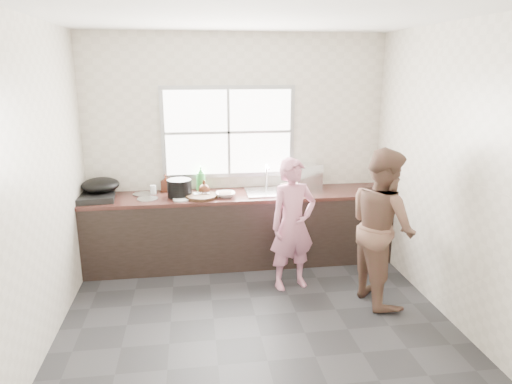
{
  "coord_description": "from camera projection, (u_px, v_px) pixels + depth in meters",
  "views": [
    {
      "loc": [
        -0.55,
        -3.87,
        2.29
      ],
      "look_at": [
        0.1,
        0.65,
        1.05
      ],
      "focal_mm": 32.0,
      "sensor_mm": 36.0,
      "label": 1
    }
  ],
  "objects": [
    {
      "name": "floor",
      "position": [
        255.0,
        316.0,
        4.37
      ],
      "size": [
        3.6,
        3.2,
        0.01
      ],
      "primitive_type": "cube",
      "color": "#262628",
      "rests_on": "ground"
    },
    {
      "name": "ceiling",
      "position": [
        255.0,
        15.0,
        3.66
      ],
      "size": [
        3.6,
        3.2,
        0.01
      ],
      "primitive_type": "cube",
      "color": "silver",
      "rests_on": "wall_back"
    },
    {
      "name": "wall_back",
      "position": [
        237.0,
        148.0,
        5.55
      ],
      "size": [
        3.6,
        0.01,
        2.7
      ],
      "primitive_type": "cube",
      "color": "beige",
      "rests_on": "ground"
    },
    {
      "name": "wall_left",
      "position": [
        40.0,
        186.0,
        3.77
      ],
      "size": [
        0.01,
        3.2,
        2.7
      ],
      "primitive_type": "cube",
      "color": "silver",
      "rests_on": "ground"
    },
    {
      "name": "wall_right",
      "position": [
        446.0,
        172.0,
        4.26
      ],
      "size": [
        0.01,
        3.2,
        2.7
      ],
      "primitive_type": "cube",
      "color": "beige",
      "rests_on": "ground"
    },
    {
      "name": "wall_front",
      "position": [
        296.0,
        247.0,
        2.48
      ],
      "size": [
        3.6,
        0.01,
        2.7
      ],
      "primitive_type": "cube",
      "color": "beige",
      "rests_on": "ground"
    },
    {
      "name": "cabinet",
      "position": [
        240.0,
        230.0,
        5.5
      ],
      "size": [
        3.6,
        0.62,
        0.82
      ],
      "primitive_type": "cube",
      "color": "black",
      "rests_on": "floor"
    },
    {
      "name": "countertop",
      "position": [
        240.0,
        195.0,
        5.38
      ],
      "size": [
        3.6,
        0.64,
        0.04
      ],
      "primitive_type": "cube",
      "color": "#321914",
      "rests_on": "cabinet"
    },
    {
      "name": "sink",
      "position": [
        269.0,
        192.0,
        5.42
      ],
      "size": [
        0.55,
        0.45,
        0.02
      ],
      "primitive_type": "cube",
      "color": "silver",
      "rests_on": "countertop"
    },
    {
      "name": "faucet",
      "position": [
        267.0,
        177.0,
        5.58
      ],
      "size": [
        0.02,
        0.02,
        0.3
      ],
      "primitive_type": "cylinder",
      "color": "silver",
      "rests_on": "countertop"
    },
    {
      "name": "window_frame",
      "position": [
        228.0,
        132.0,
        5.47
      ],
      "size": [
        1.6,
        0.05,
        1.1
      ],
      "primitive_type": "cube",
      "color": "#9EA0A5",
      "rests_on": "wall_back"
    },
    {
      "name": "window_glazing",
      "position": [
        229.0,
        132.0,
        5.45
      ],
      "size": [
        1.5,
        0.01,
        1.0
      ],
      "primitive_type": "cube",
      "color": "white",
      "rests_on": "window_frame"
    },
    {
      "name": "woman",
      "position": [
        293.0,
        229.0,
        4.8
      ],
      "size": [
        0.55,
        0.43,
        1.32
      ],
      "primitive_type": "imported",
      "rotation": [
        0.0,
        0.0,
        0.25
      ],
      "color": "#CC7A95",
      "rests_on": "floor"
    },
    {
      "name": "person_side",
      "position": [
        382.0,
        226.0,
        4.51
      ],
      "size": [
        0.69,
        0.83,
        1.57
      ],
      "primitive_type": "imported",
      "rotation": [
        0.0,
        0.0,
        1.7
      ],
      "color": "brown",
      "rests_on": "floor"
    },
    {
      "name": "cutting_board",
      "position": [
        202.0,
        196.0,
        5.2
      ],
      "size": [
        0.47,
        0.47,
        0.04
      ],
      "primitive_type": "cylinder",
      "rotation": [
        0.0,
        0.0,
        0.38
      ],
      "color": "black",
      "rests_on": "countertop"
    },
    {
      "name": "cleaver",
      "position": [
        201.0,
        193.0,
        5.24
      ],
      "size": [
        0.19,
        0.11,
        0.01
      ],
      "primitive_type": "cube",
      "rotation": [
        0.0,
        0.0,
        0.11
      ],
      "color": "silver",
      "rests_on": "cutting_board"
    },
    {
      "name": "bowl_mince",
      "position": [
        225.0,
        195.0,
        5.24
      ],
      "size": [
        0.23,
        0.23,
        0.06
      ],
      "primitive_type": "imported",
      "rotation": [
        0.0,
        0.0,
        0.01
      ],
      "color": "silver",
      "rests_on": "countertop"
    },
    {
      "name": "bowl_crabs",
      "position": [
        291.0,
        189.0,
        5.46
      ],
      "size": [
        0.25,
        0.25,
        0.07
      ],
      "primitive_type": "imported",
      "rotation": [
        0.0,
        0.0,
        0.21
      ],
      "color": "white",
      "rests_on": "countertop"
    },
    {
      "name": "bowl_held",
      "position": [
        283.0,
        195.0,
        5.24
      ],
      "size": [
        0.24,
        0.24,
        0.06
      ],
      "primitive_type": "imported",
      "rotation": [
        0.0,
        0.0,
        0.4
      ],
      "color": "silver",
      "rests_on": "countertop"
    },
    {
      "name": "black_pot",
      "position": [
        180.0,
        188.0,
        5.24
      ],
      "size": [
        0.37,
        0.37,
        0.2
      ],
      "primitive_type": "cylinder",
      "rotation": [
        0.0,
        0.0,
        -0.41
      ],
      "color": "black",
      "rests_on": "countertop"
    },
    {
      "name": "plate_food",
      "position": [
        182.0,
        199.0,
        5.12
      ],
      "size": [
        0.22,
        0.22,
        0.02
      ],
      "primitive_type": "cylinder",
      "rotation": [
        0.0,
        0.0,
        0.14
      ],
      "color": "silver",
      "rests_on": "countertop"
    },
    {
      "name": "bottle_green",
      "position": [
        201.0,
        179.0,
        5.45
      ],
      "size": [
        0.13,
        0.13,
        0.31
      ],
      "primitive_type": "imported",
      "rotation": [
        0.0,
        0.0,
        0.06
      ],
      "color": "green",
      "rests_on": "countertop"
    },
    {
      "name": "bottle_brown_tall",
      "position": [
        166.0,
        184.0,
        5.46
      ],
      "size": [
        0.11,
        0.11,
        0.19
      ],
      "primitive_type": "imported",
      "rotation": [
        0.0,
        0.0,
        -0.4
      ],
      "color": "#431C10",
      "rests_on": "countertop"
    },
    {
      "name": "bottle_brown_short",
      "position": [
        204.0,
        188.0,
        5.35
      ],
      "size": [
        0.15,
        0.15,
        0.15
      ],
      "primitive_type": "imported",
      "rotation": [
        0.0,
        0.0,
        0.25
      ],
      "color": "#401F10",
      "rests_on": "countertop"
    },
    {
      "name": "glass_jar",
      "position": [
        153.0,
        190.0,
        5.36
      ],
      "size": [
        0.09,
        0.09,
        0.1
      ],
      "primitive_type": "cylinder",
      "rotation": [
        0.0,
        0.0,
        -0.24
      ],
      "color": "silver",
      "rests_on": "countertop"
    },
    {
      "name": "burner",
      "position": [
        94.0,
        197.0,
        5.12
      ],
      "size": [
        0.48,
        0.48,
        0.07
      ],
      "primitive_type": "cube",
      "rotation": [
        0.0,
        0.0,
        0.11
      ],
      "color": "black",
      "rests_on": "countertop"
    },
    {
      "name": "wok",
      "position": [
        100.0,
        185.0,
        5.22
      ],
      "size": [
        0.53,
        0.53,
        0.16
      ],
      "primitive_type": "ellipsoid",
      "rotation": [
        0.0,
        0.0,
        -0.28
      ],
      "color": "black",
      "rests_on": "burner"
    },
    {
      "name": "dish_rack",
      "position": [
        304.0,
        176.0,
        5.61
      ],
      "size": [
        0.46,
        0.4,
        0.29
      ],
      "primitive_type": "cube",
      "rotation": [
        0.0,
        0.0,
        0.41
      ],
      "color": "silver",
      "rests_on": "countertop"
    },
    {
      "name": "pot_lid_left",
      "position": [
        143.0,
        194.0,
        5.34
      ],
      "size": [
        0.24,
        0.24,
        0.01
      ],
      "primitive_type": "cylinder",
      "rotation": [
        0.0,
        0.0,
        0.06
      ],
      "color": "#AAADB0",
      "rests_on": "countertop"
    },
    {
      "name": "pot_lid_right",
      "position": [
        148.0,
        199.0,
        5.15
      ],
      "size": [
        0.27,
        0.27,
        0.01
      ],
      "primitive_type": "cylinder",
      "rotation": [
        0.0,
        0.0,
        0.16
      ],
      "color": "silver",
      "rests_on": "countertop"
    }
  ]
}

